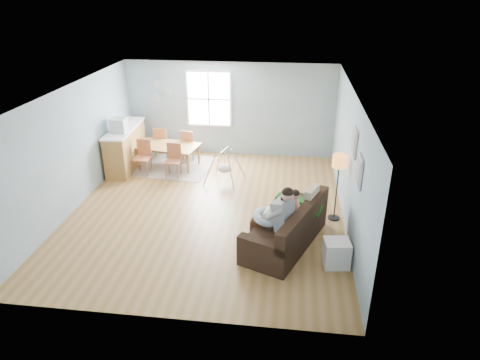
# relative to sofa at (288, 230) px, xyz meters

# --- Properties ---
(room) EXTENTS (8.40, 9.40, 3.90)m
(room) POSITION_rel_sofa_xyz_m (-1.82, 1.21, 2.11)
(room) COLOR olive
(window) EXTENTS (1.32, 0.08, 1.62)m
(window) POSITION_rel_sofa_xyz_m (-2.42, 4.67, 1.34)
(window) COLOR white
(window) RESTS_ON room
(pictures) EXTENTS (0.05, 1.34, 0.74)m
(pictures) POSITION_rel_sofa_xyz_m (1.15, 0.16, 1.54)
(pictures) COLOR white
(pictures) RESTS_ON room
(wall_plates) EXTENTS (0.67, 0.02, 0.66)m
(wall_plates) POSITION_rel_sofa_xyz_m (-3.82, 4.68, 1.52)
(wall_plates) COLOR #90A0AD
(wall_plates) RESTS_ON room
(sofa) EXTENTS (1.70, 2.38, 0.88)m
(sofa) POSITION_rel_sofa_xyz_m (0.00, 0.00, 0.00)
(sofa) COLOR black
(sofa) RESTS_ON room
(green_throw) EXTENTS (1.20, 1.10, 0.04)m
(green_throw) POSITION_rel_sofa_xyz_m (0.20, 0.71, 0.25)
(green_throw) COLOR #145815
(green_throw) RESTS_ON sofa
(beige_pillow) EXTENTS (0.32, 0.52, 0.50)m
(beige_pillow) POSITION_rel_sofa_xyz_m (0.43, 0.44, 0.48)
(beige_pillow) COLOR #BEAA91
(beige_pillow) RESTS_ON sofa
(father) EXTENTS (1.03, 0.77, 1.40)m
(father) POSITION_rel_sofa_xyz_m (-0.25, -0.23, 0.44)
(father) COLOR gray
(father) RESTS_ON sofa
(nursing_pillow) EXTENTS (0.78, 0.77, 0.23)m
(nursing_pillow) POSITION_rel_sofa_xyz_m (-0.40, -0.17, 0.37)
(nursing_pillow) COLOR silver
(nursing_pillow) RESTS_ON father
(infant) EXTENTS (0.23, 0.39, 0.15)m
(infant) POSITION_rel_sofa_xyz_m (-0.39, -0.14, 0.46)
(infant) COLOR silver
(infant) RESTS_ON nursing_pillow
(toddler) EXTENTS (0.59, 0.39, 0.87)m
(toddler) POSITION_rel_sofa_xyz_m (0.01, 0.23, 0.43)
(toddler) COLOR white
(toddler) RESTS_ON sofa
(floor_lamp) EXTENTS (0.30, 0.30, 1.48)m
(floor_lamp) POSITION_rel_sofa_xyz_m (0.98, 1.13, 0.92)
(floor_lamp) COLOR black
(floor_lamp) RESTS_ON room
(storage_cube) EXTENTS (0.50, 0.46, 0.50)m
(storage_cube) POSITION_rel_sofa_xyz_m (0.87, -0.58, -0.06)
(storage_cube) COLOR white
(storage_cube) RESTS_ON room
(rug) EXTENTS (2.57, 2.06, 0.01)m
(rug) POSITION_rel_sofa_xyz_m (-3.42, 3.56, -0.31)
(rug) COLOR gray
(rug) RESTS_ON room
(dining_table) EXTENTS (1.84, 1.22, 0.60)m
(dining_table) POSITION_rel_sofa_xyz_m (-3.42, 3.56, -0.01)
(dining_table) COLOR brown
(dining_table) RESTS_ON rug
(chair_sw) EXTENTS (0.43, 0.43, 0.91)m
(chair_sw) POSITION_rel_sofa_xyz_m (-3.91, 3.02, 0.20)
(chair_sw) COLOR brown
(chair_sw) RESTS_ON rug
(chair_se) EXTENTS (0.40, 0.40, 0.89)m
(chair_se) POSITION_rel_sofa_xyz_m (-3.06, 2.93, 0.19)
(chair_se) COLOR brown
(chair_se) RESTS_ON rug
(chair_nw) EXTENTS (0.41, 0.41, 0.90)m
(chair_nw) POSITION_rel_sofa_xyz_m (-3.77, 4.19, 0.19)
(chair_nw) COLOR brown
(chair_nw) RESTS_ON rug
(chair_ne) EXTENTS (0.47, 0.47, 0.89)m
(chair_ne) POSITION_rel_sofa_xyz_m (-2.93, 4.10, 0.19)
(chair_ne) COLOR brown
(chair_ne) RESTS_ON rug
(counter) EXTENTS (0.70, 2.06, 1.14)m
(counter) POSITION_rel_sofa_xyz_m (-4.52, 3.36, 0.26)
(counter) COLOR brown
(counter) RESTS_ON room
(monitor) EXTENTS (0.40, 0.38, 0.37)m
(monitor) POSITION_rel_sofa_xyz_m (-4.48, 2.97, 1.01)
(monitor) COLOR #B1B1B6
(monitor) RESTS_ON counter
(baby_swing) EXTENTS (1.03, 1.04, 0.88)m
(baby_swing) POSITION_rel_sofa_xyz_m (-1.68, 2.70, 0.08)
(baby_swing) COLOR #B1B1B6
(baby_swing) RESTS_ON room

